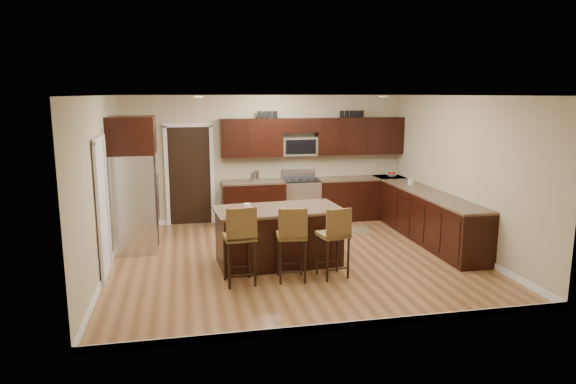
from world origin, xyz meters
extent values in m
plane|color=olive|center=(0.00, 0.00, 0.00)|extent=(6.00, 6.00, 0.00)
plane|color=silver|center=(0.00, 0.00, 2.70)|extent=(6.00, 6.00, 0.00)
plane|color=tan|center=(0.00, 2.75, 1.35)|extent=(6.00, 0.00, 6.00)
plane|color=tan|center=(-3.00, 0.00, 1.35)|extent=(0.00, 5.50, 5.50)
plane|color=tan|center=(3.00, 0.00, 1.35)|extent=(0.00, 5.50, 5.50)
cube|color=black|center=(-0.35, 2.45, 0.44)|extent=(1.30, 0.60, 0.88)
cube|color=black|center=(2.03, 2.45, 0.44)|extent=(1.94, 0.60, 0.88)
cube|color=black|center=(2.70, 0.48, 0.44)|extent=(0.60, 3.35, 0.88)
cube|color=brown|center=(-0.35, 2.45, 0.90)|extent=(1.30, 0.63, 0.04)
cube|color=brown|center=(2.03, 2.45, 0.90)|extent=(1.94, 0.63, 0.04)
cube|color=brown|center=(2.70, 0.48, 0.90)|extent=(0.63, 3.35, 0.04)
cube|color=black|center=(-0.35, 2.58, 1.82)|extent=(1.30, 0.33, 0.80)
cube|color=black|center=(2.03, 2.58, 1.82)|extent=(1.94, 0.33, 0.80)
cube|color=black|center=(0.68, 2.58, 2.07)|extent=(0.76, 0.33, 0.30)
cube|color=silver|center=(0.68, 2.45, 0.45)|extent=(0.76, 0.64, 0.90)
cube|color=black|center=(0.68, 2.45, 0.91)|extent=(0.76, 0.60, 0.03)
cube|color=black|center=(0.68, 2.15, 0.45)|extent=(0.65, 0.01, 0.45)
cube|color=silver|center=(0.68, 2.72, 1.02)|extent=(0.76, 0.05, 0.18)
cube|color=silver|center=(0.68, 2.60, 1.62)|extent=(0.76, 0.31, 0.40)
cube|color=black|center=(-1.65, 2.73, 1.03)|extent=(0.85, 0.03, 2.06)
cube|color=white|center=(-2.98, -0.30, 1.02)|extent=(0.03, 0.80, 2.04)
cube|color=black|center=(-0.30, -0.21, 0.44)|extent=(1.98, 1.10, 0.88)
cube|color=brown|center=(-0.30, -0.21, 0.90)|extent=(2.09, 1.20, 0.04)
cube|color=black|center=(-0.30, -0.21, 0.04)|extent=(1.89, 1.01, 0.09)
cube|color=brown|center=(-1.02, -0.99, 0.71)|extent=(0.47, 0.47, 0.06)
cube|color=brown|center=(-1.01, -1.18, 0.93)|extent=(0.44, 0.08, 0.47)
cylinder|color=black|center=(-1.21, -1.17, 0.34)|extent=(0.04, 0.04, 0.67)
cylinder|color=black|center=(-0.84, -1.17, 0.34)|extent=(0.04, 0.04, 0.67)
cylinder|color=black|center=(-1.21, -0.80, 0.34)|extent=(0.04, 0.04, 0.67)
cylinder|color=black|center=(-0.84, -0.80, 0.34)|extent=(0.04, 0.04, 0.67)
cube|color=brown|center=(-0.25, -0.99, 0.68)|extent=(0.45, 0.45, 0.06)
cube|color=brown|center=(-0.27, -1.18, 0.90)|extent=(0.42, 0.08, 0.45)
cylinder|color=black|center=(-0.43, -1.17, 0.32)|extent=(0.04, 0.04, 0.65)
cylinder|color=black|center=(-0.08, -1.17, 0.32)|extent=(0.04, 0.04, 0.65)
cylinder|color=black|center=(-0.43, -0.81, 0.32)|extent=(0.04, 0.04, 0.65)
cylinder|color=black|center=(-0.08, -0.81, 0.32)|extent=(0.04, 0.04, 0.65)
cube|color=brown|center=(0.38, -0.99, 0.66)|extent=(0.48, 0.48, 0.06)
cube|color=brown|center=(0.41, -1.17, 0.87)|extent=(0.41, 0.11, 0.43)
cylinder|color=black|center=(0.21, -1.16, 0.31)|extent=(0.03, 0.03, 0.63)
cylinder|color=black|center=(0.55, -1.16, 0.31)|extent=(0.03, 0.03, 0.63)
cylinder|color=black|center=(0.21, -0.81, 0.31)|extent=(0.03, 0.03, 0.63)
cylinder|color=black|center=(0.55, -0.81, 0.31)|extent=(0.03, 0.03, 0.63)
cube|color=silver|center=(-2.62, 1.03, 0.86)|extent=(0.72, 0.86, 1.72)
cube|color=black|center=(-2.26, 1.03, 0.86)|extent=(0.01, 0.02, 1.63)
cylinder|color=silver|center=(-2.23, 0.95, 0.95)|extent=(0.02, 0.02, 0.76)
cylinder|color=silver|center=(-2.23, 1.11, 0.95)|extent=(0.02, 0.02, 0.76)
cube|color=black|center=(-2.62, 1.03, 2.03)|extent=(0.78, 0.92, 0.63)
cube|color=brown|center=(1.44, 1.57, 0.01)|extent=(1.04, 0.87, 0.01)
imported|color=silver|center=(2.75, 2.45, 0.95)|extent=(0.31, 0.31, 0.06)
imported|color=#B2B2B2|center=(2.70, 1.36, 1.01)|extent=(0.08, 0.09, 0.18)
cylinder|color=silver|center=(-0.29, 2.45, 1.03)|extent=(0.12, 0.12, 0.21)
cylinder|color=silver|center=(-0.35, 2.45, 1.00)|extent=(0.11, 0.11, 0.17)
cylinder|color=white|center=(-0.80, -0.21, 0.97)|extent=(0.10, 0.10, 0.10)
camera|label=1|loc=(-1.77, -8.10, 2.73)|focal=32.00mm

